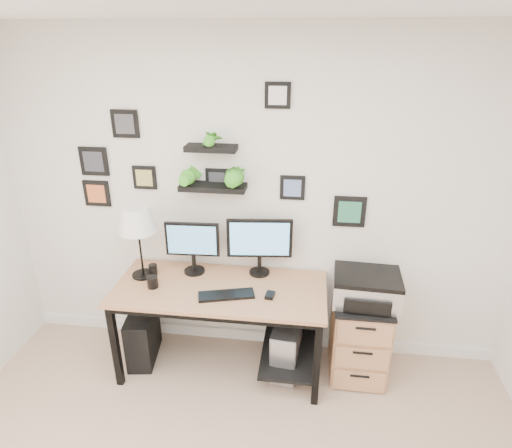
% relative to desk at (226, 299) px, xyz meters
% --- Properties ---
extents(room, '(4.00, 4.00, 4.00)m').
position_rel_desk_xyz_m(room, '(0.18, 0.32, -0.58)').
color(room, '#C4A68C').
rests_on(room, ground).
extents(desk, '(1.60, 0.70, 0.75)m').
position_rel_desk_xyz_m(desk, '(0.00, 0.00, 0.00)').
color(desk, tan).
rests_on(desk, ground).
extents(monitor_left, '(0.42, 0.17, 0.43)m').
position_rel_desk_xyz_m(monitor_left, '(-0.29, 0.16, 0.38)').
color(monitor_left, black).
rests_on(monitor_left, desk).
extents(monitor_right, '(0.51, 0.18, 0.47)m').
position_rel_desk_xyz_m(monitor_right, '(0.24, 0.21, 0.40)').
color(monitor_right, black).
rests_on(monitor_right, desk).
extents(keyboard, '(0.43, 0.23, 0.02)m').
position_rel_desk_xyz_m(keyboard, '(0.04, -0.15, 0.13)').
color(keyboard, black).
rests_on(keyboard, desk).
extents(mouse, '(0.07, 0.10, 0.03)m').
position_rel_desk_xyz_m(mouse, '(0.35, -0.12, 0.14)').
color(mouse, black).
rests_on(mouse, desk).
extents(table_lamp, '(0.29, 0.29, 0.58)m').
position_rel_desk_xyz_m(table_lamp, '(-0.67, 0.06, 0.59)').
color(table_lamp, black).
rests_on(table_lamp, desk).
extents(mug, '(0.08, 0.08, 0.09)m').
position_rel_desk_xyz_m(mug, '(-0.54, -0.10, 0.17)').
color(mug, black).
rests_on(mug, desk).
extents(pen_cup, '(0.07, 0.07, 0.09)m').
position_rel_desk_xyz_m(pen_cup, '(-0.60, 0.09, 0.17)').
color(pen_cup, black).
rests_on(pen_cup, desk).
extents(pc_tower_black, '(0.25, 0.46, 0.44)m').
position_rel_desk_xyz_m(pc_tower_black, '(-0.71, -0.02, -0.41)').
color(pc_tower_black, black).
rests_on(pc_tower_black, ground).
extents(pc_tower_grey, '(0.24, 0.46, 0.44)m').
position_rel_desk_xyz_m(pc_tower_grey, '(0.48, -0.00, -0.40)').
color(pc_tower_grey, gray).
rests_on(pc_tower_grey, ground).
extents(file_cabinet, '(0.43, 0.53, 0.67)m').
position_rel_desk_xyz_m(file_cabinet, '(1.04, 0.06, -0.29)').
color(file_cabinet, tan).
rests_on(file_cabinet, ground).
extents(printer, '(0.50, 0.41, 0.22)m').
position_rel_desk_xyz_m(printer, '(1.06, 0.05, 0.16)').
color(printer, silver).
rests_on(printer, file_cabinet).
extents(wall_decor, '(2.24, 0.18, 1.05)m').
position_rel_desk_xyz_m(wall_decor, '(-0.15, 0.26, 0.99)').
color(wall_decor, black).
rests_on(wall_decor, ground).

